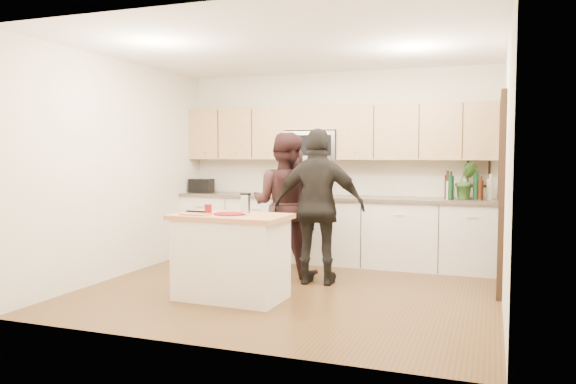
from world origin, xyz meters
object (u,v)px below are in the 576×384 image
(toaster, at_px, (202,186))
(woman_left, at_px, (293,208))
(woman_right, at_px, (319,207))
(island, at_px, (231,256))
(woman_center, at_px, (285,204))

(toaster, height_order, woman_left, woman_left)
(woman_left, height_order, woman_right, woman_right)
(island, relative_size, woman_center, 0.68)
(toaster, bearing_deg, woman_right, -29.72)
(woman_left, bearing_deg, woman_center, 93.78)
(toaster, relative_size, woman_right, 0.18)
(woman_left, distance_m, woman_center, 0.46)
(woman_left, relative_size, woman_right, 0.89)
(toaster, height_order, woman_center, woman_center)
(woman_left, relative_size, woman_center, 0.91)
(island, relative_size, toaster, 3.68)
(island, xyz_separation_m, woman_right, (0.67, 0.97, 0.46))
(woman_right, bearing_deg, woman_left, -58.33)
(island, xyz_separation_m, toaster, (-1.59, 2.26, 0.59))
(toaster, bearing_deg, woman_left, -17.90)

